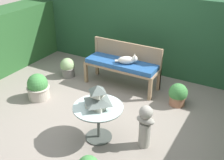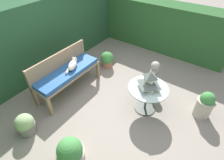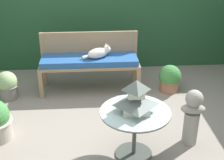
% 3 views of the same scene
% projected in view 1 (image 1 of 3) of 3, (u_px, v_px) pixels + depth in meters
% --- Properties ---
extents(ground, '(30.00, 30.00, 0.00)m').
position_uv_depth(ground, '(100.00, 113.00, 4.89)').
color(ground, gray).
extents(foliage_hedge_back, '(6.40, 0.75, 1.70)m').
position_uv_depth(foliage_hedge_back, '(153.00, 31.00, 6.24)').
color(foliage_hedge_back, '#234C2D').
rests_on(foliage_hedge_back, ground).
extents(garden_bench, '(1.49, 0.49, 0.54)m').
position_uv_depth(garden_bench, '(122.00, 65.00, 5.54)').
color(garden_bench, '#937556').
rests_on(garden_bench, ground).
extents(bench_backrest, '(1.49, 0.06, 0.86)m').
position_uv_depth(bench_backrest, '(127.00, 54.00, 5.64)').
color(bench_backrest, '#937556').
rests_on(bench_backrest, ground).
extents(cat, '(0.43, 0.29, 0.20)m').
position_uv_depth(cat, '(127.00, 60.00, 5.38)').
color(cat, silver).
rests_on(cat, garden_bench).
extents(patio_table, '(0.74, 0.74, 0.56)m').
position_uv_depth(patio_table, '(98.00, 113.00, 4.10)').
color(patio_table, '#424742').
rests_on(patio_table, ground).
extents(pagoda_birdhouse, '(0.36, 0.36, 0.35)m').
position_uv_depth(pagoda_birdhouse, '(98.00, 98.00, 3.98)').
color(pagoda_birdhouse, beige).
rests_on(pagoda_birdhouse, patio_table).
extents(garden_bust, '(0.29, 0.20, 0.68)m').
position_uv_depth(garden_bust, '(145.00, 125.00, 3.97)').
color(garden_bust, gray).
rests_on(garden_bust, ground).
extents(potted_plant_path_edge, '(0.43, 0.43, 0.50)m').
position_uv_depth(potted_plant_path_edge, '(38.00, 87.00, 5.23)').
color(potted_plant_path_edge, '#ADA393').
rests_on(potted_plant_path_edge, ground).
extents(potted_plant_bench_left, '(0.32, 0.32, 0.42)m').
position_uv_depth(potted_plant_bench_left, '(68.00, 68.00, 6.05)').
color(potted_plant_bench_left, slate).
rests_on(potted_plant_bench_left, ground).
extents(potted_plant_hedge_corner, '(0.34, 0.34, 0.42)m').
position_uv_depth(potted_plant_hedge_corner, '(178.00, 95.00, 5.04)').
color(potted_plant_hedge_corner, '#9E664C').
rests_on(potted_plant_hedge_corner, ground).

